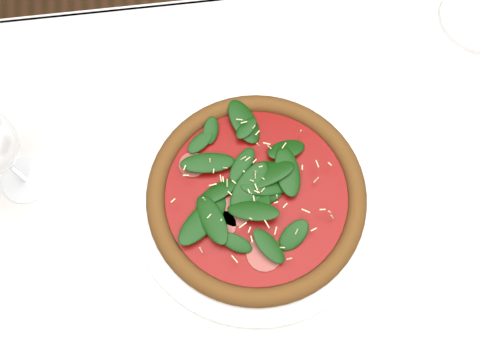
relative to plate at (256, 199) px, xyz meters
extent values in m
plane|color=brown|center=(0.04, -0.05, -0.76)|extent=(6.00, 6.00, 0.00)
cube|color=silver|center=(0.04, -0.05, -0.03)|extent=(1.20, 0.80, 0.04)
cylinder|color=#472F1C|center=(-0.50, 0.29, -0.40)|extent=(0.06, 0.06, 0.71)
cylinder|color=#472F1C|center=(0.58, 0.29, -0.40)|extent=(0.06, 0.06, 0.71)
cube|color=silver|center=(0.04, 0.35, -0.12)|extent=(1.20, 0.01, 0.22)
cylinder|color=silver|center=(0.00, 0.00, 0.00)|extent=(0.35, 0.35, 0.01)
torus|color=silver|center=(0.00, 0.00, 0.00)|extent=(0.35, 0.35, 0.01)
cylinder|color=#976224|center=(0.00, 0.00, 0.01)|extent=(0.36, 0.36, 0.01)
torus|color=#955A22|center=(0.00, 0.00, 0.02)|extent=(0.36, 0.36, 0.03)
cylinder|color=#840604|center=(0.00, 0.00, 0.02)|extent=(0.30, 0.30, 0.00)
cylinder|color=#A34E41|center=(0.00, 0.00, 0.02)|extent=(0.26, 0.26, 0.00)
ellipsoid|color=#10380A|center=(0.00, 0.00, 0.03)|extent=(0.29, 0.29, 0.02)
cylinder|color=beige|center=(0.00, 0.00, 0.04)|extent=(0.26, 0.26, 0.00)
cylinder|color=white|center=(-0.32, 0.07, -0.01)|extent=(0.07, 0.07, 0.00)
cylinder|color=white|center=(-0.32, 0.07, 0.04)|extent=(0.01, 0.01, 0.10)
camera|label=1|loc=(-0.05, -0.21, 0.72)|focal=40.00mm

